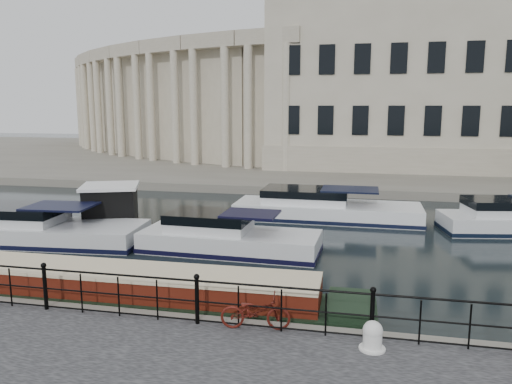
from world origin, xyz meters
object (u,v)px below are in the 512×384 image
Objects in this scene: bicycle at (255,311)px; harbour_hut at (111,210)px; narrowboat at (114,297)px; mooring_bollard at (373,336)px.

bicycle is 0.39× the size of harbour_hut.
bicycle reaches higher than narrowboat.
harbour_hut reaches higher than bicycle.
mooring_bollard is at bearing -63.02° from harbour_hut.
bicycle is 4.67m from narrowboat.
harbour_hut is at bearing 117.65° from narrowboat.
bicycle is 0.11× the size of narrowboat.
mooring_bollard is 7.27m from narrowboat.
bicycle is 2.65m from mooring_bollard.
harbour_hut reaches higher than narrowboat.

